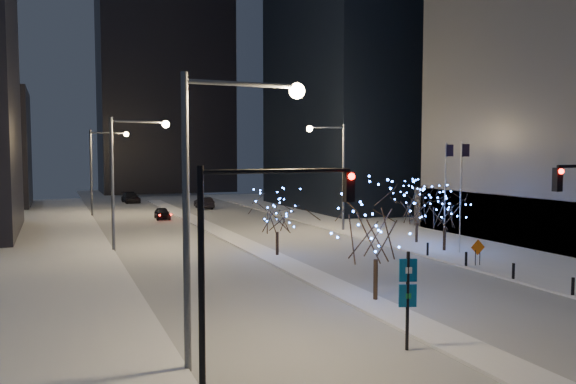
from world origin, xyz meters
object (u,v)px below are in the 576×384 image
street_lamp_w_mid (127,165)px  car_mid (204,203)px  holiday_tree_plaza_far (417,204)px  traffic_signal_west (251,237)px  holiday_tree_plaza_near (445,209)px  car_far (131,198)px  holiday_tree_median_near (376,225)px  construction_sign (478,250)px  wayfinding_sign (408,290)px  street_lamp_east (335,163)px  street_lamp_w_far (101,160)px  car_near (162,213)px  street_lamp_w_near (217,179)px  holiday_tree_median_far (277,213)px

street_lamp_w_mid → car_mid: size_ratio=2.21×
street_lamp_w_mid → holiday_tree_plaza_far: bearing=-14.8°
traffic_signal_west → holiday_tree_plaza_near: traffic_signal_west is taller
car_far → holiday_tree_median_near: size_ratio=0.90×
construction_sign → holiday_tree_plaza_near: bearing=80.1°
wayfinding_sign → street_lamp_east: bearing=86.9°
wayfinding_sign → street_lamp_w_far: bearing=117.2°
car_near → wayfinding_sign: size_ratio=1.03×
car_far → holiday_tree_plaza_near: holiday_tree_plaza_near is taller
street_lamp_w_mid → holiday_tree_plaza_near: 23.89m
street_lamp_w_near → car_far: 67.35m
street_lamp_w_far → street_lamp_w_mid: bearing=-90.0°
holiday_tree_median_near → traffic_signal_west: bearing=-141.3°
holiday_tree_median_far → holiday_tree_plaza_near: (12.12, -3.08, 0.15)m
car_near → holiday_tree_plaza_near: holiday_tree_plaza_near is taller
holiday_tree_plaza_near → holiday_tree_plaza_far: size_ratio=0.94×
street_lamp_w_far → wayfinding_sign: street_lamp_w_far is taller
holiday_tree_plaza_near → wayfinding_sign: bearing=-131.8°
street_lamp_w_mid → car_near: street_lamp_w_mid is taller
car_near → car_mid: 12.36m
construction_sign → traffic_signal_west: bearing=-141.8°
street_lamp_w_far → street_lamp_w_near: bearing=-90.0°
street_lamp_w_far → holiday_tree_median_far: 33.24m
street_lamp_w_mid → construction_sign: bearing=-37.2°
street_lamp_w_far → construction_sign: (19.94, -40.14, -5.34)m
holiday_tree_median_near → street_lamp_w_far: bearing=101.9°
car_far → wayfinding_sign: size_ratio=1.40×
street_lamp_w_far → holiday_tree_median_near: size_ratio=1.73×
car_near → car_mid: (7.28, 10.00, 0.09)m
holiday_tree_plaza_near → wayfinding_sign: size_ratio=1.29×
street_lamp_w_far → construction_sign: 45.14m
street_lamp_w_near → holiday_tree_plaza_near: (21.56, 15.24, -3.25)m
street_lamp_east → wayfinding_sign: 31.81m
traffic_signal_west → holiday_tree_median_near: bearing=38.7°
car_far → construction_sign: (14.58, -57.03, 0.40)m
car_far → street_lamp_w_far: bearing=-111.0°
car_near → wayfinding_sign: (0.98, -45.40, 1.64)m
traffic_signal_west → holiday_tree_median_far: size_ratio=1.54×
street_lamp_w_mid → wayfinding_sign: (6.94, -26.13, -4.21)m
holiday_tree_median_far → street_lamp_w_near: bearing=-117.3°
street_lamp_east → car_mid: 27.49m
street_lamp_w_far → holiday_tree_plaza_near: 41.03m
traffic_signal_west → holiday_tree_plaza_far: bearing=44.7°
street_lamp_east → construction_sign: (0.92, -18.14, -5.29)m
construction_sign → car_near: bearing=118.9°
holiday_tree_plaza_near → construction_sign: 5.99m
wayfinding_sign → traffic_signal_west: bearing=-152.8°
street_lamp_w_near → construction_sign: street_lamp_w_near is taller
car_near → holiday_tree_plaza_far: bearing=-53.6°
wayfinding_sign → car_near: bearing=110.7°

